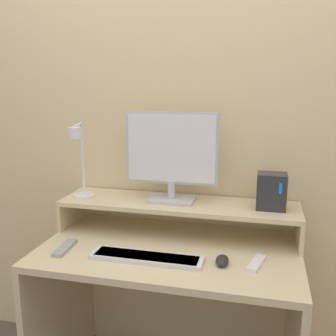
{
  "coord_description": "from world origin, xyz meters",
  "views": [
    {
      "loc": [
        0.39,
        -1.26,
        1.5
      ],
      "look_at": [
        -0.01,
        0.37,
        1.14
      ],
      "focal_mm": 42.0,
      "sensor_mm": 36.0,
      "label": 1
    }
  ],
  "objects": [
    {
      "name": "desk_lamp",
      "position": [
        -0.46,
        0.42,
        1.13
      ],
      "size": [
        0.13,
        0.25,
        0.38
      ],
      "color": "silver",
      "rests_on": "monitor_shelf"
    },
    {
      "name": "desk",
      "position": [
        0.0,
        0.33,
        0.54
      ],
      "size": [
        1.15,
        0.66,
        0.78
      ],
      "color": "beige",
      "rests_on": "ground_plane"
    },
    {
      "name": "router_dock",
      "position": [
        0.43,
        0.52,
        1.02
      ],
      "size": [
        0.13,
        0.11,
        0.17
      ],
      "color": "#28282D",
      "rests_on": "monitor_shelf"
    },
    {
      "name": "remote_secondary",
      "position": [
        0.39,
        0.25,
        0.79
      ],
      "size": [
        0.08,
        0.16,
        0.02
      ],
      "color": "white",
      "rests_on": "desk"
    },
    {
      "name": "keyboard",
      "position": [
        -0.06,
        0.19,
        0.79
      ],
      "size": [
        0.48,
        0.11,
        0.02
      ],
      "color": "silver",
      "rests_on": "desk"
    },
    {
      "name": "monitor",
      "position": [
        -0.03,
        0.52,
        1.17
      ],
      "size": [
        0.45,
        0.14,
        0.43
      ],
      "color": "#BCBCC1",
      "rests_on": "monitor_shelf"
    },
    {
      "name": "monitor_shelf",
      "position": [
        0.0,
        0.52,
        0.91
      ],
      "size": [
        1.15,
        0.29,
        0.16
      ],
      "color": "beige",
      "rests_on": "desk"
    },
    {
      "name": "remote_control",
      "position": [
        -0.44,
        0.2,
        0.79
      ],
      "size": [
        0.06,
        0.18,
        0.02
      ],
      "color": "#99999E",
      "rests_on": "desk"
    },
    {
      "name": "wall_back",
      "position": [
        0.0,
        0.7,
        1.25
      ],
      "size": [
        6.0,
        0.05,
        2.5
      ],
      "color": "beige",
      "rests_on": "ground_plane"
    },
    {
      "name": "mouse",
      "position": [
        0.25,
        0.22,
        0.8
      ],
      "size": [
        0.05,
        0.09,
        0.04
      ],
      "color": "black",
      "rests_on": "desk"
    }
  ]
}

